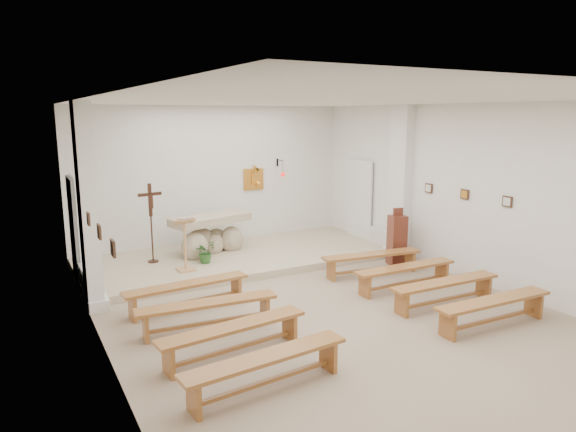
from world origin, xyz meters
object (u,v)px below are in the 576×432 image
altar (210,237)px  bench_right_third (445,287)px  donation_pedestal (397,240)px  bench_right_front (372,259)px  bench_left_front (187,289)px  bench_right_second (405,272)px  lectern (185,244)px  crucifix_stand (151,217)px  bench_left_fourth (266,364)px  bench_left_third (233,333)px  bench_right_fourth (494,306)px  bench_left_second (208,309)px

altar → bench_right_third: 5.42m
donation_pedestal → bench_right_front: bearing=-145.7°
bench_left_front → bench_right_third: bearing=-31.4°
bench_right_second → lectern: bearing=142.8°
lectern → bench_right_third: size_ratio=0.52×
crucifix_stand → bench_left_front: crucifix_stand is taller
bench_left_fourth → donation_pedestal: bearing=29.6°
bench_left_fourth → altar: bearing=71.0°
bench_right_front → bench_left_third: 4.45m
bench_right_front → bench_right_fourth: bearing=-82.4°
bench_left_front → bench_left_fourth: (0.00, -3.05, 0.00)m
altar → bench_right_front: bearing=-62.4°
bench_left_second → bench_right_third: same height
bench_left_second → lectern: bearing=84.2°
lectern → donation_pedestal: lectern is taller
bench_left_fourth → bench_right_second: bearing=22.1°
bench_right_front → bench_left_second: size_ratio=1.00×
crucifix_stand → bench_right_front: size_ratio=0.78×
bench_right_front → bench_right_second: same height
lectern → crucifix_stand: crucifix_stand is taller
bench_right_fourth → bench_left_third: bearing=167.4°
lectern → bench_left_fourth: 4.77m
bench_right_fourth → altar: bearing=115.2°
bench_right_front → altar: bearing=139.9°
bench_right_second → bench_right_fourth: (0.00, -2.03, 0.00)m
bench_left_second → bench_right_second: bearing=5.0°
bench_right_third → crucifix_stand: bearing=131.5°
donation_pedestal → bench_right_third: 2.58m
altar → crucifix_stand: size_ratio=1.15×
crucifix_stand → bench_left_fourth: size_ratio=0.78×
donation_pedestal → bench_right_front: donation_pedestal is taller
donation_pedestal → bench_left_fourth: (-4.91, -3.40, -0.22)m
donation_pedestal → bench_left_second: bearing=-150.4°
bench_left_front → bench_right_third: (3.96, -2.03, 0.00)m
crucifix_stand → altar: bearing=-3.3°
bench_right_third → bench_right_fourth: same height
bench_right_second → bench_left_third: size_ratio=0.99×
donation_pedestal → bench_right_front: (-0.95, -0.35, -0.22)m
bench_left_third → bench_right_fourth: size_ratio=1.01×
bench_left_front → donation_pedestal: bearing=-0.1°
bench_left_third → bench_right_third: size_ratio=1.01×
bench_left_second → donation_pedestal: bearing=20.6°
bench_left_front → bench_right_front: 3.96m
bench_right_front → bench_right_third: 2.03m
donation_pedestal → bench_left_fourth: donation_pedestal is taller
donation_pedestal → bench_right_third: (-0.95, -2.39, -0.22)m
altar → bench_right_third: (2.52, -4.80, -0.17)m
crucifix_stand → donation_pedestal: bearing=-34.6°
crucifix_stand → bench_right_second: crucifix_stand is taller
lectern → bench_right_third: lectern is taller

